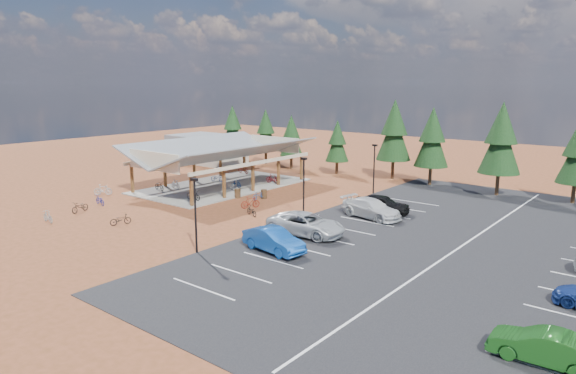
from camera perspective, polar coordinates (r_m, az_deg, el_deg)
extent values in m
plane|color=brown|center=(45.56, -4.83, -2.85)|extent=(140.00, 140.00, 0.00)
cube|color=black|center=(38.63, 18.99, -6.07)|extent=(27.00, 44.00, 0.04)
cube|color=gray|center=(57.27, -7.30, 0.12)|extent=(10.60, 18.60, 0.10)
cube|color=#522D17|center=(55.28, -16.95, 0.93)|extent=(0.25, 0.25, 3.00)
cube|color=#522D17|center=(57.71, -13.52, 1.55)|extent=(0.25, 0.25, 3.00)
cube|color=#522D17|center=(60.33, -10.39, 2.10)|extent=(0.25, 0.25, 3.00)
cube|color=#522D17|center=(63.13, -7.52, 2.60)|extent=(0.25, 0.25, 3.00)
cube|color=#522D17|center=(66.07, -4.89, 3.06)|extent=(0.25, 0.25, 3.00)
cube|color=#522D17|center=(48.08, -10.69, -0.29)|extent=(0.25, 0.25, 3.00)
cube|color=#522D17|center=(50.86, -7.12, 0.46)|extent=(0.25, 0.25, 3.00)
cube|color=#522D17|center=(53.82, -3.92, 1.13)|extent=(0.25, 0.25, 3.00)
cube|color=#522D17|center=(56.93, -1.07, 1.73)|extent=(0.25, 0.25, 3.00)
cube|color=#522D17|center=(60.18, 1.49, 2.26)|extent=(0.25, 0.25, 3.00)
cube|color=beige|center=(60.41, -10.69, 3.54)|extent=(0.22, 18.00, 0.35)
cube|color=beige|center=(53.30, -3.63, 2.67)|extent=(0.22, 18.00, 0.35)
cube|color=slate|center=(58.73, -9.37, 4.25)|extent=(5.85, 19.40, 2.13)
cube|color=slate|center=(54.59, -5.28, 3.81)|extent=(5.85, 19.40, 2.13)
cube|color=beige|center=(50.87, -14.70, 2.80)|extent=(7.50, 0.15, 1.80)
cube|color=beige|center=(63.17, -1.51, 4.81)|extent=(7.50, 0.15, 1.80)
cube|color=#ADA593|center=(74.52, -8.78, 3.93)|extent=(10.00, 6.00, 3.20)
cube|color=slate|center=(74.29, -8.83, 5.42)|extent=(11.00, 7.00, 0.70)
cylinder|color=black|center=(34.74, -10.23, -3.31)|extent=(0.14, 0.14, 5.00)
cube|color=black|center=(34.18, -10.38, 0.83)|extent=(0.50, 0.25, 0.18)
cylinder|color=black|center=(43.33, 1.76, -0.17)|extent=(0.14, 0.14, 5.00)
cube|color=black|center=(42.89, 1.78, 3.16)|extent=(0.50, 0.25, 0.18)
cylinder|color=black|center=(53.27, 9.53, 1.88)|extent=(0.14, 0.14, 5.00)
cube|color=black|center=(52.90, 9.62, 4.60)|extent=(0.50, 0.25, 0.18)
cylinder|color=#402B17|center=(51.31, -5.63, -0.72)|extent=(0.60, 0.60, 0.90)
cylinder|color=#402B17|center=(50.87, -2.68, -0.78)|extent=(0.60, 0.60, 0.90)
cylinder|color=#382314|center=(77.10, -6.10, 3.78)|extent=(0.36, 0.36, 1.96)
cone|color=black|center=(76.72, -6.16, 6.25)|extent=(3.45, 3.45, 4.70)
cone|color=black|center=(76.57, -6.19, 7.71)|extent=(2.66, 2.66, 3.53)
cylinder|color=#382314|center=(72.81, -2.47, 3.35)|extent=(0.36, 0.36, 1.87)
cone|color=black|center=(72.43, -2.49, 5.84)|extent=(3.30, 3.30, 4.50)
cone|color=black|center=(72.27, -2.51, 7.32)|extent=(2.55, 2.55, 3.37)
cylinder|color=#382314|center=(68.58, 0.37, 2.79)|extent=(0.36, 0.36, 1.74)
cone|color=black|center=(68.19, 0.37, 5.25)|extent=(3.06, 3.06, 4.18)
cone|color=black|center=(68.02, 0.38, 6.71)|extent=(2.37, 2.37, 3.13)
cylinder|color=#382314|center=(64.67, 5.44, 2.17)|extent=(0.36, 0.36, 1.65)
cone|color=black|center=(64.27, 5.49, 4.63)|extent=(2.90, 2.90, 3.95)
cone|color=black|center=(64.10, 5.52, 6.09)|extent=(2.24, 2.24, 2.96)
cylinder|color=#382314|center=(62.40, 11.55, 1.95)|extent=(0.36, 0.36, 2.30)
cone|color=black|center=(61.89, 11.69, 5.51)|extent=(4.04, 4.04, 5.51)
cone|color=black|center=(61.70, 11.78, 7.63)|extent=(3.12, 3.12, 4.13)
cylinder|color=#382314|center=(59.63, 15.51, 1.23)|extent=(0.36, 0.36, 2.12)
cone|color=black|center=(59.12, 15.69, 4.68)|extent=(3.74, 3.74, 5.10)
cone|color=black|center=(58.92, 15.81, 6.73)|extent=(2.89, 2.89, 3.82)
cylinder|color=#382314|center=(56.23, 22.23, 0.29)|extent=(0.36, 0.36, 2.32)
cone|color=black|center=(55.65, 22.54, 4.27)|extent=(4.08, 4.08, 5.56)
cone|color=black|center=(55.44, 22.72, 6.64)|extent=(3.15, 3.15, 4.17)
cylinder|color=#382314|center=(55.66, 29.13, -0.61)|extent=(0.36, 0.36, 1.97)
imported|color=black|center=(55.84, -14.11, 0.14)|extent=(1.98, 1.04, 0.99)
imported|color=#9E9FA6|center=(56.42, -12.39, 0.34)|extent=(1.70, 0.73, 0.99)
imported|color=navy|center=(59.62, -7.89, 1.01)|extent=(1.67, 0.97, 0.83)
imported|color=maroon|center=(64.57, -4.99, 1.99)|extent=(1.80, 0.56, 1.07)
imported|color=black|center=(50.50, -10.46, -0.90)|extent=(1.86, 0.66, 0.97)
imported|color=#96999F|center=(54.65, -6.55, 0.21)|extent=(1.81, 0.73, 1.06)
imported|color=navy|center=(56.00, -5.78, 0.46)|extent=(1.99, 1.13, 0.99)
imported|color=maroon|center=(58.11, -1.73, 0.95)|extent=(1.79, 0.65, 1.05)
imported|color=black|center=(49.10, -22.11, -2.05)|extent=(1.08, 1.92, 0.96)
imported|color=#9FA0A6|center=(55.65, -19.87, -0.29)|extent=(1.71, 1.60, 1.10)
imported|color=navy|center=(51.26, -20.17, -1.36)|extent=(1.89, 0.94, 0.95)
imported|color=black|center=(43.60, -18.12, -3.45)|extent=(1.09, 1.79, 0.89)
imported|color=gray|center=(46.54, -25.13, -2.99)|extent=(1.69, 0.57, 1.00)
imported|color=#1E4D97|center=(50.44, -3.21, -0.92)|extent=(0.77, 1.70, 0.86)
imported|color=maroon|center=(47.03, -4.20, -1.70)|extent=(1.30, 1.85, 1.09)
imported|color=black|center=(44.36, -4.08, -2.67)|extent=(1.72, 1.09, 0.85)
imported|color=#10469B|center=(34.87, -1.61, -5.91)|extent=(5.03, 2.36, 1.60)
imported|color=#ADB1B5|center=(38.58, 2.02, -4.13)|extent=(6.21, 3.27, 1.67)
imported|color=silver|center=(43.97, 9.24, -2.36)|extent=(5.84, 3.20, 1.60)
imported|color=black|center=(45.58, 10.36, -1.87)|extent=(5.16, 2.86, 1.66)
imported|color=#195518|center=(24.21, 26.56, -15.58)|extent=(4.36, 1.77, 1.41)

